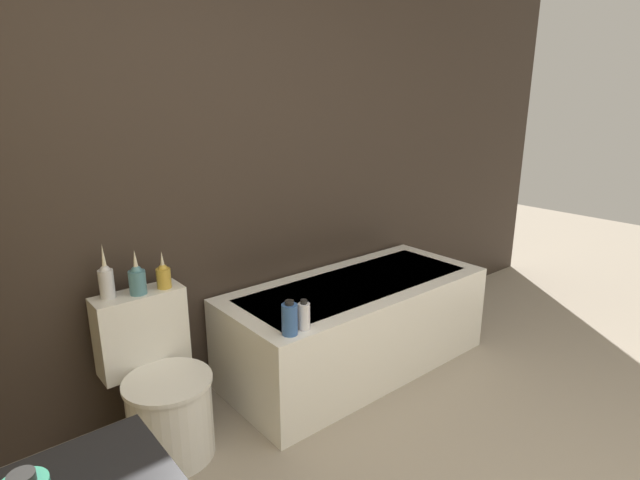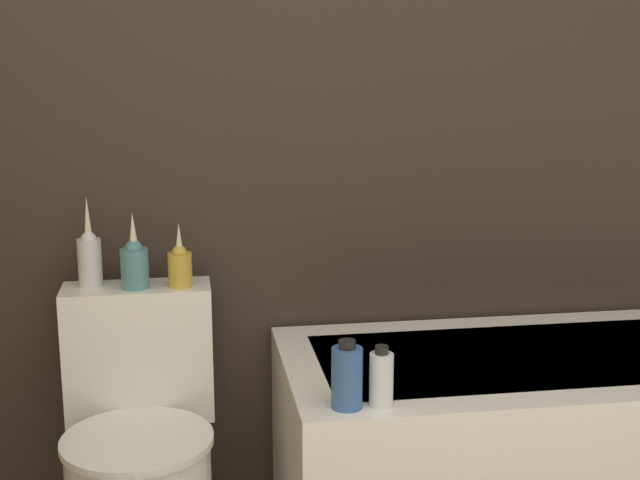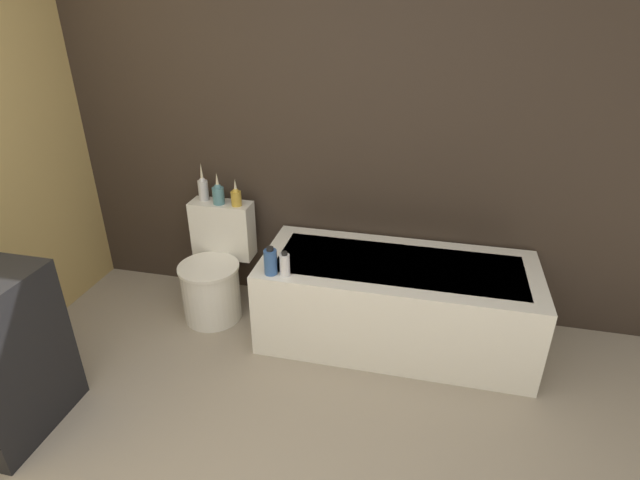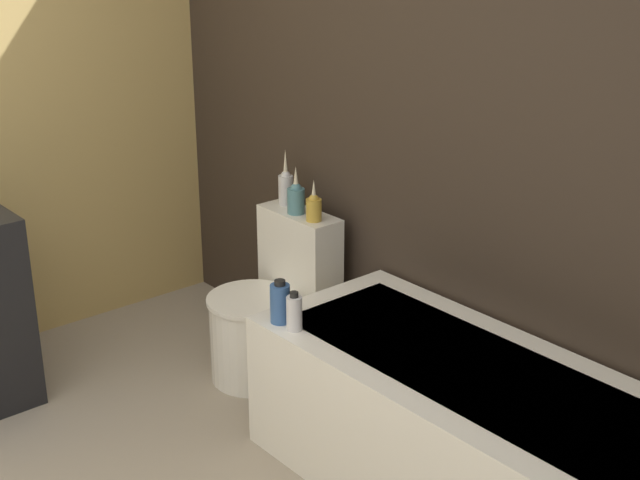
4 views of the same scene
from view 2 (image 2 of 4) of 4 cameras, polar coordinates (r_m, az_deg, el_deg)
wall_back_tiled at (r=2.72m, az=-0.42°, el=9.96°), size 6.40×0.06×2.60m
bathtub at (r=2.78m, az=15.52°, el=-12.25°), size 1.67×0.72×0.55m
toilet at (r=2.58m, az=-11.45°, el=-13.27°), size 0.42×0.56×0.74m
vase_gold at (r=2.62m, az=-14.53°, el=-1.01°), size 0.07×0.07×0.26m
vase_silver at (r=2.57m, az=-11.79°, el=-1.42°), size 0.08×0.08×0.22m
vase_bronze at (r=2.57m, az=-8.96°, el=-1.57°), size 0.07×0.07×0.19m
shampoo_bottle_tall at (r=2.18m, az=1.74°, el=-8.74°), size 0.08×0.08×0.17m
shampoo_bottle_short at (r=2.20m, az=3.95°, el=-8.83°), size 0.06×0.06×0.15m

